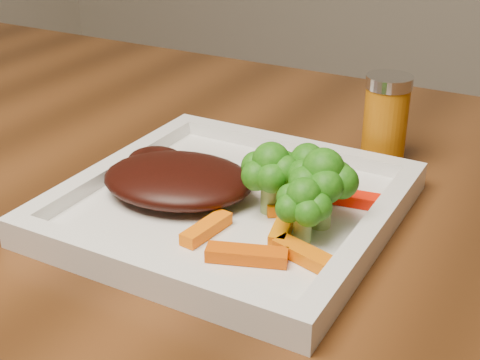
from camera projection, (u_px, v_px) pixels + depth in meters
The scene contains 14 objects.
plate at pixel (230, 209), 0.58m from camera, with size 0.27×0.27×0.01m, color white.
steak at pixel (178, 180), 0.59m from camera, with size 0.14×0.11×0.03m, color black.
broccoli_0 at pixel (307, 169), 0.56m from camera, with size 0.05×0.05×0.07m, color #3B7A14, non-canonical shape.
broccoli_1 at pixel (322, 190), 0.53m from camera, with size 0.06×0.06×0.06m, color #286C12, non-canonical shape.
broccoli_2 at pixel (303, 208), 0.51m from camera, with size 0.05×0.05×0.06m, color #356C12, non-canonical shape.
broccoli_3 at pixel (271, 178), 0.55m from camera, with size 0.06×0.06×0.06m, color #137112, non-canonical shape.
carrot_0 at pixel (247, 255), 0.50m from camera, with size 0.06×0.02×0.01m, color #D14B03.
carrot_1 at pixel (308, 256), 0.49m from camera, with size 0.06×0.02×0.01m, color #E26503.
carrot_2 at pixel (206, 229), 0.53m from camera, with size 0.05×0.01×0.01m, color #FF6B04.
carrot_3 at pixel (361, 200), 0.57m from camera, with size 0.06×0.02×0.01m, color #F41803.
carrot_4 at pixel (285, 175), 0.62m from camera, with size 0.06×0.01×0.01m, color red.
carrot_5 at pixel (283, 228), 0.53m from camera, with size 0.05×0.01×0.01m, color orange.
carrot_6 at pixel (296, 208), 0.56m from camera, with size 0.05×0.01×0.01m, color #D46303.
spice_shaker at pixel (385, 120), 0.66m from camera, with size 0.04×0.04×0.09m, color #AD5E09.
Camera 1 is at (0.04, -0.24, 1.04)m, focal length 50.00 mm.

